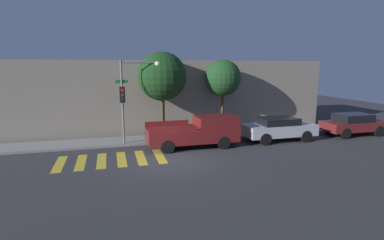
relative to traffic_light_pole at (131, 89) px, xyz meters
The scene contains 10 objects.
ground_plane 4.99m from the traffic_light_pole, 66.19° to the right, with size 60.00×60.00×0.00m, color #333335.
sidewalk 3.72m from the traffic_light_pole, 30.47° to the left, with size 26.00×2.09×0.14m, color gray.
building_row 5.59m from the traffic_light_pole, 74.39° to the left, with size 26.00×6.00×5.04m, color gray.
crosswalk 4.42m from the traffic_light_pole, 116.31° to the right, with size 5.32×2.60×0.00m.
traffic_light_pole is the anchor object (origin of this frame).
pickup_truck 4.54m from the traffic_light_pole, 19.40° to the right, with size 5.23×2.03×1.77m.
sedan_near_corner 9.43m from the traffic_light_pole, ahead, with size 4.51×1.84×1.48m.
sedan_middle 14.98m from the traffic_light_pole, ahead, with size 4.32×1.80×1.48m.
tree_near_corner 2.43m from the traffic_light_pole, 30.23° to the left, with size 3.07×3.07×5.56m.
tree_midblock 6.24m from the traffic_light_pole, 10.96° to the left, with size 2.40×2.40×5.09m.
Camera 1 is at (-2.69, -14.24, 4.68)m, focal length 28.00 mm.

